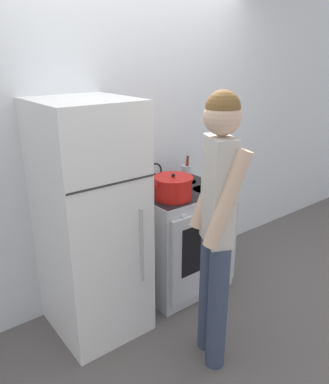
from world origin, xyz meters
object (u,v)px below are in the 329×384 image
at_px(dutch_oven_pot, 173,187).
at_px(person, 217,220).
at_px(refrigerator, 91,222).
at_px(utensil_jar, 186,172).
at_px(stove_range, 181,238).
at_px(tea_kettle, 155,182).

height_order(dutch_oven_pot, person, person).
relative_size(refrigerator, person, 0.95).
xyz_separation_m(utensil_jar, person, (-0.56, -0.93, 0.03)).
height_order(refrigerator, stove_range, refrigerator).
height_order(refrigerator, utensil_jar, refrigerator).
distance_m(refrigerator, tea_kettle, 0.70).
distance_m(utensil_jar, person, 1.08).
bearing_deg(refrigerator, stove_range, -0.46).
relative_size(stove_range, utensil_jar, 3.37).
relative_size(dutch_oven_pot, utensil_jar, 1.28).
distance_m(dutch_oven_pot, tea_kettle, 0.25).
xyz_separation_m(dutch_oven_pot, tea_kettle, (0.01, 0.25, -0.02)).
relative_size(refrigerator, stove_range, 1.87).
relative_size(utensil_jar, person, 0.15).
bearing_deg(utensil_jar, person, -121.28).
xyz_separation_m(tea_kettle, utensil_jar, (0.34, 0.01, 0.01)).
relative_size(stove_range, tea_kettle, 3.92).
bearing_deg(person, tea_kettle, 11.86).
bearing_deg(person, refrigerator, 55.41).
bearing_deg(dutch_oven_pot, tea_kettle, 86.96).
bearing_deg(dutch_oven_pot, stove_range, 30.46).
height_order(dutch_oven_pot, utensil_jar, utensil_jar).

